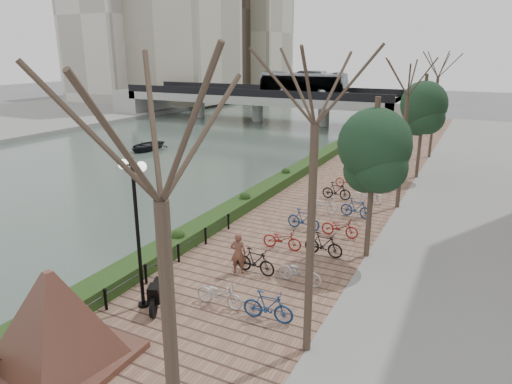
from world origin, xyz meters
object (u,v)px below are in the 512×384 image
Objects in this scene: granite_monument at (54,319)px; pedestrian at (238,253)px; lamppost at (135,202)px; motorcycle at (158,290)px; boat at (146,146)px.

granite_monument is 7.10m from pedestrian.
granite_monument reaches higher than pedestrian.
lamppost is (0.04, 3.35, 2.23)m from granite_monument.
pedestrian is (1.71, 6.86, -0.59)m from granite_monument.
motorcycle is (0.44, 0.28, -3.07)m from lamppost.
pedestrian is at bearing -44.77° from boat.
boat is (-19.74, 18.34, -0.87)m from pedestrian.
motorcycle is 28.44m from boat.
pedestrian is at bearing 64.56° from lamppost.
pedestrian is 26.96m from boat.
motorcycle is at bearing 51.00° from pedestrian.
lamppost reaches higher than granite_monument.
motorcycle is 0.44× the size of boat.
lamppost is 28.60m from boat.
granite_monument is 2.93× the size of motorcycle.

